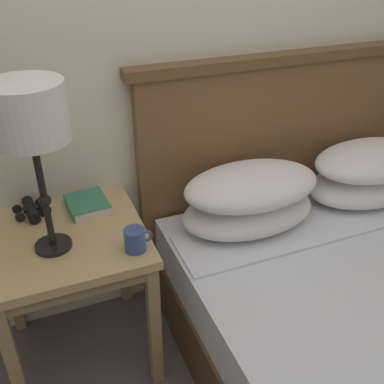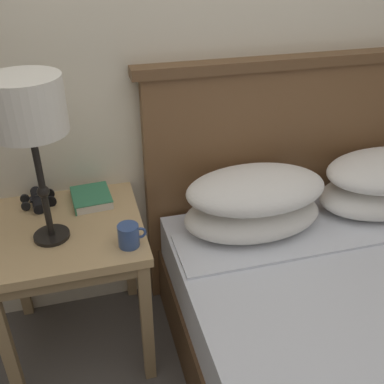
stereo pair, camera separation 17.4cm
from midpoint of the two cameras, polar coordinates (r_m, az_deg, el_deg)
wall_back at (r=1.88m, az=2.80°, el=20.63°), size 8.00×0.06×2.60m
nightstand at (r=1.82m, az=-12.83°, el=-6.41°), size 0.58×0.58×0.64m
table_lamp at (r=1.49m, az=-17.06°, el=9.77°), size 0.24×0.24×0.60m
book_on_nightstand at (r=1.88m, az=-10.17°, el=-0.82°), size 0.17×0.19×0.04m
binoculars_pair at (r=1.91m, az=-16.57°, el=-1.05°), size 0.15×0.16×0.05m
coffee_mug at (r=1.60m, az=-4.93°, el=-5.63°), size 0.10×0.08×0.08m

